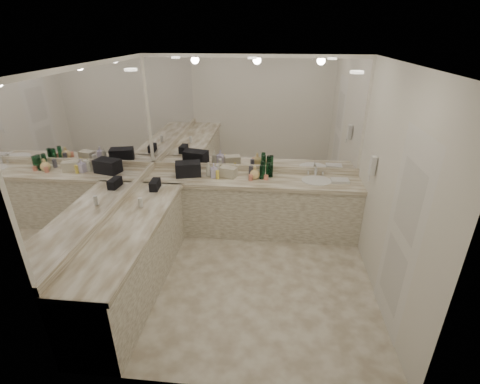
# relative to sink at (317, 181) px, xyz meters

# --- Properties ---
(floor) EXTENTS (3.20, 3.20, 0.00)m
(floor) POSITION_rel_sink_xyz_m (-0.95, -1.20, -0.90)
(floor) COLOR beige
(floor) RESTS_ON ground
(ceiling) EXTENTS (3.20, 3.20, 0.00)m
(ceiling) POSITION_rel_sink_xyz_m (-0.95, -1.20, 1.71)
(ceiling) COLOR white
(ceiling) RESTS_ON floor
(wall_back) EXTENTS (3.20, 0.02, 2.60)m
(wall_back) POSITION_rel_sink_xyz_m (-0.95, 0.30, 0.41)
(wall_back) COLOR silver
(wall_back) RESTS_ON floor
(wall_left) EXTENTS (0.02, 3.00, 2.60)m
(wall_left) POSITION_rel_sink_xyz_m (-2.55, -1.20, 0.41)
(wall_left) COLOR silver
(wall_left) RESTS_ON floor
(wall_right) EXTENTS (0.02, 3.00, 2.60)m
(wall_right) POSITION_rel_sink_xyz_m (0.65, -1.20, 0.41)
(wall_right) COLOR silver
(wall_right) RESTS_ON floor
(vanity_back_base) EXTENTS (3.20, 0.60, 0.84)m
(vanity_back_base) POSITION_rel_sink_xyz_m (-0.95, 0.00, -0.48)
(vanity_back_base) COLOR silver
(vanity_back_base) RESTS_ON floor
(vanity_back_top) EXTENTS (3.20, 0.64, 0.06)m
(vanity_back_top) POSITION_rel_sink_xyz_m (-0.95, -0.01, -0.03)
(vanity_back_top) COLOR #EEE5CE
(vanity_back_top) RESTS_ON vanity_back_base
(vanity_left_base) EXTENTS (0.60, 2.40, 0.84)m
(vanity_left_base) POSITION_rel_sink_xyz_m (-2.25, -1.50, -0.48)
(vanity_left_base) COLOR silver
(vanity_left_base) RESTS_ON floor
(vanity_left_top) EXTENTS (0.64, 2.42, 0.06)m
(vanity_left_top) POSITION_rel_sink_xyz_m (-2.24, -1.50, -0.03)
(vanity_left_top) COLOR #EEE5CE
(vanity_left_top) RESTS_ON vanity_left_base
(backsplash_back) EXTENTS (3.20, 0.04, 0.10)m
(backsplash_back) POSITION_rel_sink_xyz_m (-0.95, 0.28, 0.05)
(backsplash_back) COLOR #EEE5CE
(backsplash_back) RESTS_ON vanity_back_top
(backsplash_left) EXTENTS (0.04, 3.00, 0.10)m
(backsplash_left) POSITION_rel_sink_xyz_m (-2.53, -1.20, 0.05)
(backsplash_left) COLOR #EEE5CE
(backsplash_left) RESTS_ON vanity_left_top
(mirror_back) EXTENTS (3.12, 0.01, 1.55)m
(mirror_back) POSITION_rel_sink_xyz_m (-0.95, 0.29, 0.88)
(mirror_back) COLOR white
(mirror_back) RESTS_ON wall_back
(mirror_left) EXTENTS (0.01, 2.92, 1.55)m
(mirror_left) POSITION_rel_sink_xyz_m (-2.54, -1.20, 0.88)
(mirror_left) COLOR white
(mirror_left) RESTS_ON wall_left
(sink) EXTENTS (0.44, 0.44, 0.03)m
(sink) POSITION_rel_sink_xyz_m (0.00, 0.00, 0.00)
(sink) COLOR white
(sink) RESTS_ON vanity_back_top
(faucet) EXTENTS (0.24, 0.16, 0.14)m
(faucet) POSITION_rel_sink_xyz_m (0.00, 0.21, 0.07)
(faucet) COLOR silver
(faucet) RESTS_ON vanity_back_top
(wall_phone) EXTENTS (0.06, 0.10, 0.24)m
(wall_phone) POSITION_rel_sink_xyz_m (0.61, -0.50, 0.46)
(wall_phone) COLOR white
(wall_phone) RESTS_ON wall_right
(door) EXTENTS (0.02, 0.82, 2.10)m
(door) POSITION_rel_sink_xyz_m (0.64, -1.70, 0.16)
(door) COLOR white
(door) RESTS_ON wall_right
(black_toiletry_bag) EXTENTS (0.42, 0.32, 0.21)m
(black_toiletry_bag) POSITION_rel_sink_xyz_m (-1.91, 0.02, 0.11)
(black_toiletry_bag) COLOR black
(black_toiletry_bag) RESTS_ON vanity_back_top
(black_bag_spill) EXTENTS (0.13, 0.25, 0.13)m
(black_bag_spill) POSITION_rel_sink_xyz_m (-2.25, -0.51, 0.07)
(black_bag_spill) COLOR black
(black_bag_spill) RESTS_ON vanity_left_top
(cream_cosmetic_case) EXTENTS (0.28, 0.22, 0.14)m
(cream_cosmetic_case) POSITION_rel_sink_xyz_m (-1.30, 0.03, 0.08)
(cream_cosmetic_case) COLOR beige
(cream_cosmetic_case) RESTS_ON vanity_back_top
(hand_towel) EXTENTS (0.25, 0.17, 0.04)m
(hand_towel) POSITION_rel_sink_xyz_m (0.33, -0.01, 0.03)
(hand_towel) COLOR white
(hand_towel) RESTS_ON vanity_back_top
(lotion_left) EXTENTS (0.05, 0.05, 0.12)m
(lotion_left) POSITION_rel_sink_xyz_m (-2.25, -1.07, 0.06)
(lotion_left) COLOR white
(lotion_left) RESTS_ON vanity_left_top
(soap_bottle_a) EXTENTS (0.10, 0.10, 0.21)m
(soap_bottle_a) POSITION_rel_sink_xyz_m (-1.60, 0.03, 0.11)
(soap_bottle_a) COLOR beige
(soap_bottle_a) RESTS_ON vanity_back_top
(soap_bottle_b) EXTENTS (0.12, 0.12, 0.22)m
(soap_bottle_b) POSITION_rel_sink_xyz_m (-1.51, -0.02, 0.11)
(soap_bottle_b) COLOR silver
(soap_bottle_b) RESTS_ON vanity_back_top
(soap_bottle_c) EXTENTS (0.15, 0.15, 0.19)m
(soap_bottle_c) POSITION_rel_sink_xyz_m (-0.90, -0.01, 0.10)
(soap_bottle_c) COLOR #FBD582
(soap_bottle_c) RESTS_ON vanity_back_top
(green_bottle_0) EXTENTS (0.07, 0.07, 0.19)m
(green_bottle_0) POSITION_rel_sink_xyz_m (-0.68, 0.09, 0.10)
(green_bottle_0) COLOR #175730
(green_bottle_0) RESTS_ON vanity_back_top
(green_bottle_1) EXTENTS (0.07, 0.07, 0.21)m
(green_bottle_1) POSITION_rel_sink_xyz_m (-0.80, 0.00, 0.11)
(green_bottle_1) COLOR #175730
(green_bottle_1) RESTS_ON vanity_back_top
(green_bottle_2) EXTENTS (0.07, 0.07, 0.20)m
(green_bottle_2) POSITION_rel_sink_xyz_m (-0.71, 0.14, 0.11)
(green_bottle_2) COLOR #175730
(green_bottle_2) RESTS_ON vanity_back_top
(green_bottle_3) EXTENTS (0.07, 0.07, 0.21)m
(green_bottle_3) POSITION_rel_sink_xyz_m (-0.79, 0.16, 0.11)
(green_bottle_3) COLOR #175730
(green_bottle_3) RESTS_ON vanity_back_top
(amenity_bottle_0) EXTENTS (0.04, 0.04, 0.07)m
(amenity_bottle_0) POSITION_rel_sink_xyz_m (-1.25, 0.15, 0.04)
(amenity_bottle_0) COLOR #F2D84C
(amenity_bottle_0) RESTS_ON vanity_back_top
(amenity_bottle_1) EXTENTS (0.05, 0.05, 0.13)m
(amenity_bottle_1) POSITION_rel_sink_xyz_m (-1.45, -0.07, 0.07)
(amenity_bottle_1) COLOR #F2D84C
(amenity_bottle_1) RESTS_ON vanity_back_top
(amenity_bottle_2) EXTENTS (0.07, 0.07, 0.07)m
(amenity_bottle_2) POSITION_rel_sink_xyz_m (-0.74, -0.03, 0.04)
(amenity_bottle_2) COLOR #E57F66
(amenity_bottle_2) RESTS_ON vanity_back_top
(amenity_bottle_3) EXTENTS (0.06, 0.06, 0.13)m
(amenity_bottle_3) POSITION_rel_sink_xyz_m (-1.49, 0.15, 0.07)
(amenity_bottle_3) COLOR white
(amenity_bottle_3) RESTS_ON vanity_back_top
(amenity_bottle_4) EXTENTS (0.06, 0.06, 0.14)m
(amenity_bottle_4) POSITION_rel_sink_xyz_m (-0.97, 0.14, 0.07)
(amenity_bottle_4) COLOR #3F3F4C
(amenity_bottle_4) RESTS_ON vanity_back_top
(amenity_bottle_5) EXTENTS (0.06, 0.06, 0.09)m
(amenity_bottle_5) POSITION_rel_sink_xyz_m (-0.96, -0.08, 0.05)
(amenity_bottle_5) COLOR #E57F66
(amenity_bottle_5) RESTS_ON vanity_back_top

